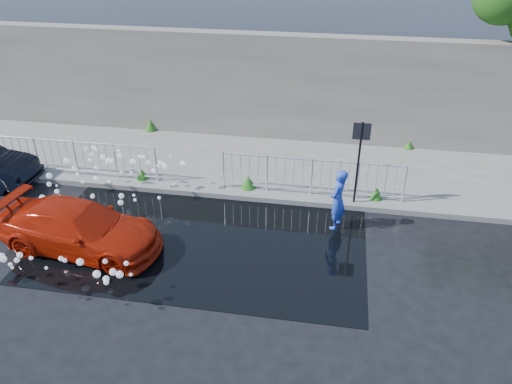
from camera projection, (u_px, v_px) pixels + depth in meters
ground at (172, 260)px, 11.73m from camera, size 90.00×90.00×0.00m
pavement at (220, 162)px, 15.94m from camera, size 30.00×4.00×0.15m
curb at (204, 193)px, 14.24m from camera, size 30.00×0.25×0.16m
retaining_wall at (233, 85)px, 16.89m from camera, size 30.00×0.60×3.50m
puddle at (204, 237)px, 12.50m from camera, size 8.00×5.00×0.01m
sign_post at (360, 150)px, 12.89m from camera, size 0.45×0.06×2.50m
railing_left at (76, 157)px, 14.78m from camera, size 5.05×0.05×1.10m
railing_right at (312, 175)px, 13.77m from camera, size 5.05×0.05×1.10m
weeds at (206, 161)px, 15.43m from camera, size 12.17×3.93×0.41m
water_spray at (90, 201)px, 12.63m from camera, size 3.66×5.65×1.13m
red_car at (80, 228)px, 11.84m from camera, size 4.12×2.06×1.15m
person at (338, 200)px, 12.50m from camera, size 0.56×0.69×1.64m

